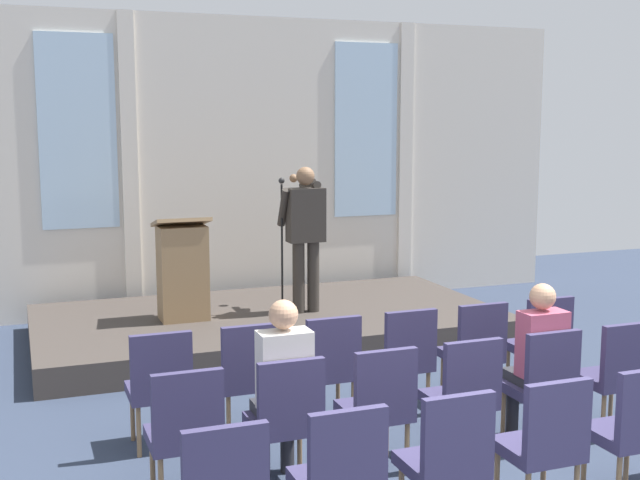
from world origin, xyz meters
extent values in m
cube|color=silver|center=(0.00, 6.77, 1.91)|extent=(9.61, 0.10, 3.83)
cube|color=silver|center=(-1.92, 6.71, 2.35)|extent=(0.93, 0.04, 2.38)
cube|color=silver|center=(-1.31, 6.72, 1.91)|extent=(0.20, 0.08, 3.83)
cube|color=silver|center=(1.92, 6.71, 2.35)|extent=(0.93, 0.04, 2.38)
cube|color=silver|center=(2.54, 6.72, 1.91)|extent=(0.20, 0.08, 3.83)
cube|color=#3F3833|center=(0.00, 5.10, 0.15)|extent=(5.23, 2.75, 0.30)
cylinder|color=#332D28|center=(0.32, 4.96, 0.71)|extent=(0.14, 0.14, 0.82)
cylinder|color=#332D28|center=(0.50, 4.96, 0.71)|extent=(0.14, 0.14, 0.82)
cube|color=#332D28|center=(0.41, 4.96, 1.42)|extent=(0.42, 0.22, 0.62)
cube|color=#B28C19|center=(0.41, 5.07, 1.50)|extent=(0.06, 0.01, 0.37)
sphere|color=#8C6647|center=(0.41, 4.97, 1.87)|extent=(0.21, 0.21, 0.21)
cylinder|color=#332D28|center=(0.17, 5.04, 1.51)|extent=(0.09, 0.28, 0.45)
cylinder|color=#332D28|center=(0.57, 5.09, 1.74)|extent=(0.15, 0.36, 0.15)
cylinder|color=#332D28|center=(0.53, 5.22, 1.76)|extent=(0.11, 0.34, 0.15)
sphere|color=#8C6647|center=(0.45, 5.49, 1.81)|extent=(0.10, 0.10, 0.10)
cylinder|color=black|center=(0.16, 5.06, 0.31)|extent=(0.28, 0.28, 0.03)
cylinder|color=black|center=(0.16, 5.06, 1.05)|extent=(0.02, 0.02, 1.45)
sphere|color=#262626|center=(0.16, 5.06, 1.82)|extent=(0.07, 0.07, 0.07)
cube|color=#93724C|center=(-0.98, 5.11, 0.82)|extent=(0.52, 0.40, 1.05)
cube|color=#93724C|center=(-0.98, 5.13, 1.39)|extent=(0.60, 0.48, 0.14)
cylinder|color=olive|center=(-1.54, 2.51, 0.20)|extent=(0.04, 0.04, 0.40)
cylinder|color=olive|center=(-1.90, 2.51, 0.20)|extent=(0.04, 0.04, 0.40)
cylinder|color=olive|center=(-1.54, 2.17, 0.20)|extent=(0.04, 0.04, 0.40)
cylinder|color=olive|center=(-1.90, 2.17, 0.20)|extent=(0.04, 0.04, 0.40)
cube|color=#383356|center=(-1.72, 2.34, 0.44)|extent=(0.46, 0.44, 0.08)
cube|color=#383356|center=(-1.72, 2.15, 0.71)|extent=(0.46, 0.06, 0.46)
cylinder|color=olive|center=(-0.85, 2.51, 0.20)|extent=(0.04, 0.04, 0.40)
cylinder|color=olive|center=(-1.21, 2.51, 0.20)|extent=(0.04, 0.04, 0.40)
cylinder|color=olive|center=(-0.85, 2.17, 0.20)|extent=(0.04, 0.04, 0.40)
cylinder|color=olive|center=(-1.21, 2.17, 0.20)|extent=(0.04, 0.04, 0.40)
cube|color=#383356|center=(-1.03, 2.34, 0.44)|extent=(0.46, 0.44, 0.08)
cube|color=#383356|center=(-1.03, 2.15, 0.71)|extent=(0.46, 0.06, 0.46)
cylinder|color=olive|center=(-0.16, 2.51, 0.20)|extent=(0.04, 0.04, 0.40)
cylinder|color=olive|center=(-0.52, 2.51, 0.20)|extent=(0.04, 0.04, 0.40)
cylinder|color=olive|center=(-0.16, 2.17, 0.20)|extent=(0.04, 0.04, 0.40)
cylinder|color=olive|center=(-0.52, 2.17, 0.20)|extent=(0.04, 0.04, 0.40)
cube|color=#383356|center=(-0.34, 2.34, 0.44)|extent=(0.46, 0.44, 0.08)
cube|color=#383356|center=(-0.34, 2.15, 0.71)|extent=(0.46, 0.06, 0.46)
cylinder|color=olive|center=(0.52, 2.51, 0.20)|extent=(0.04, 0.04, 0.40)
cylinder|color=olive|center=(0.16, 2.51, 0.20)|extent=(0.04, 0.04, 0.40)
cylinder|color=olive|center=(0.52, 2.17, 0.20)|extent=(0.04, 0.04, 0.40)
cylinder|color=olive|center=(0.16, 2.17, 0.20)|extent=(0.04, 0.04, 0.40)
cube|color=#383356|center=(0.34, 2.34, 0.44)|extent=(0.46, 0.44, 0.08)
cube|color=#383356|center=(0.34, 2.15, 0.71)|extent=(0.46, 0.06, 0.46)
cylinder|color=olive|center=(1.21, 2.51, 0.20)|extent=(0.04, 0.04, 0.40)
cylinder|color=olive|center=(0.85, 2.51, 0.20)|extent=(0.04, 0.04, 0.40)
cylinder|color=olive|center=(1.21, 2.17, 0.20)|extent=(0.04, 0.04, 0.40)
cylinder|color=olive|center=(0.85, 2.17, 0.20)|extent=(0.04, 0.04, 0.40)
cube|color=#383356|center=(1.03, 2.34, 0.44)|extent=(0.46, 0.44, 0.08)
cube|color=#383356|center=(1.03, 2.15, 0.71)|extent=(0.46, 0.06, 0.46)
cylinder|color=olive|center=(1.90, 2.51, 0.20)|extent=(0.04, 0.04, 0.40)
cylinder|color=olive|center=(1.54, 2.51, 0.20)|extent=(0.04, 0.04, 0.40)
cylinder|color=olive|center=(1.90, 2.17, 0.20)|extent=(0.04, 0.04, 0.40)
cylinder|color=olive|center=(1.54, 2.17, 0.20)|extent=(0.04, 0.04, 0.40)
cube|color=#383356|center=(1.72, 2.34, 0.44)|extent=(0.46, 0.44, 0.08)
cube|color=#383356|center=(1.72, 2.15, 0.71)|extent=(0.46, 0.06, 0.46)
cylinder|color=olive|center=(-1.54, 1.53, 0.20)|extent=(0.04, 0.04, 0.40)
cylinder|color=olive|center=(-1.90, 1.53, 0.20)|extent=(0.04, 0.04, 0.40)
cylinder|color=olive|center=(-1.54, 1.19, 0.20)|extent=(0.04, 0.04, 0.40)
cube|color=#383356|center=(-1.72, 1.36, 0.44)|extent=(0.46, 0.44, 0.08)
cube|color=#383356|center=(-1.72, 1.17, 0.71)|extent=(0.46, 0.06, 0.46)
cylinder|color=olive|center=(-0.85, 1.53, 0.20)|extent=(0.04, 0.04, 0.40)
cylinder|color=olive|center=(-1.21, 1.53, 0.20)|extent=(0.04, 0.04, 0.40)
cylinder|color=olive|center=(-0.85, 1.19, 0.20)|extent=(0.04, 0.04, 0.40)
cylinder|color=olive|center=(-1.21, 1.19, 0.20)|extent=(0.04, 0.04, 0.40)
cube|color=#383356|center=(-1.03, 1.36, 0.44)|extent=(0.46, 0.44, 0.08)
cube|color=#383356|center=(-1.03, 1.17, 0.71)|extent=(0.46, 0.06, 0.46)
cylinder|color=#2D2D33|center=(-1.12, 1.54, 0.22)|extent=(0.10, 0.10, 0.44)
cylinder|color=#2D2D33|center=(-0.94, 1.54, 0.22)|extent=(0.10, 0.10, 0.44)
cube|color=#2D2D33|center=(-1.03, 1.42, 0.50)|extent=(0.34, 0.36, 0.12)
cube|color=silver|center=(-1.03, 1.31, 0.83)|extent=(0.36, 0.20, 0.54)
sphere|color=tan|center=(-1.03, 1.33, 1.21)|extent=(0.20, 0.20, 0.20)
cylinder|color=olive|center=(-0.16, 1.53, 0.20)|extent=(0.04, 0.04, 0.40)
cylinder|color=olive|center=(-0.52, 1.53, 0.20)|extent=(0.04, 0.04, 0.40)
cylinder|color=olive|center=(-0.16, 1.19, 0.20)|extent=(0.04, 0.04, 0.40)
cylinder|color=olive|center=(-0.52, 1.19, 0.20)|extent=(0.04, 0.04, 0.40)
cube|color=#383356|center=(-0.34, 1.36, 0.44)|extent=(0.46, 0.44, 0.08)
cube|color=#383356|center=(-0.34, 1.17, 0.71)|extent=(0.46, 0.06, 0.46)
cylinder|color=olive|center=(0.52, 1.53, 0.20)|extent=(0.04, 0.04, 0.40)
cylinder|color=olive|center=(0.16, 1.53, 0.20)|extent=(0.04, 0.04, 0.40)
cylinder|color=olive|center=(0.52, 1.19, 0.20)|extent=(0.04, 0.04, 0.40)
cylinder|color=olive|center=(0.16, 1.19, 0.20)|extent=(0.04, 0.04, 0.40)
cube|color=#383356|center=(0.34, 1.36, 0.44)|extent=(0.46, 0.44, 0.08)
cube|color=#383356|center=(0.34, 1.17, 0.71)|extent=(0.46, 0.06, 0.46)
cylinder|color=olive|center=(1.21, 1.53, 0.20)|extent=(0.04, 0.04, 0.40)
cylinder|color=olive|center=(0.85, 1.53, 0.20)|extent=(0.04, 0.04, 0.40)
cylinder|color=olive|center=(1.21, 1.19, 0.20)|extent=(0.04, 0.04, 0.40)
cylinder|color=olive|center=(0.85, 1.19, 0.20)|extent=(0.04, 0.04, 0.40)
cube|color=#383356|center=(1.03, 1.36, 0.44)|extent=(0.46, 0.44, 0.08)
cube|color=#383356|center=(1.03, 1.17, 0.71)|extent=(0.46, 0.06, 0.46)
cylinder|color=#2D2D33|center=(0.94, 1.54, 0.22)|extent=(0.10, 0.10, 0.44)
cylinder|color=#2D2D33|center=(1.12, 1.54, 0.22)|extent=(0.10, 0.10, 0.44)
cube|color=#2D2D33|center=(1.03, 1.42, 0.50)|extent=(0.34, 0.36, 0.12)
cube|color=#B24C66|center=(1.03, 1.31, 0.81)|extent=(0.36, 0.20, 0.51)
sphere|color=tan|center=(1.03, 1.33, 1.18)|extent=(0.20, 0.20, 0.20)
cylinder|color=olive|center=(1.90, 1.53, 0.20)|extent=(0.04, 0.04, 0.40)
cylinder|color=olive|center=(1.54, 1.53, 0.20)|extent=(0.04, 0.04, 0.40)
cylinder|color=olive|center=(1.90, 1.19, 0.20)|extent=(0.04, 0.04, 0.40)
cylinder|color=olive|center=(1.54, 1.19, 0.20)|extent=(0.04, 0.04, 0.40)
cube|color=#383356|center=(1.72, 1.36, 0.44)|extent=(0.46, 0.44, 0.08)
cube|color=#383356|center=(1.72, 1.17, 0.71)|extent=(0.46, 0.06, 0.46)
cube|color=#383356|center=(-1.72, 0.18, 0.71)|extent=(0.46, 0.06, 0.46)
cube|color=#383356|center=(-1.03, 0.18, 0.71)|extent=(0.46, 0.06, 0.46)
cube|color=#383356|center=(-0.34, 0.37, 0.44)|extent=(0.46, 0.44, 0.08)
cube|color=#383356|center=(-0.34, 0.18, 0.71)|extent=(0.46, 0.06, 0.46)
cylinder|color=olive|center=(0.52, 0.54, 0.20)|extent=(0.04, 0.04, 0.40)
cylinder|color=olive|center=(0.16, 0.54, 0.20)|extent=(0.04, 0.04, 0.40)
cube|color=#383356|center=(0.34, 0.37, 0.44)|extent=(0.46, 0.44, 0.08)
cube|color=#383356|center=(0.34, 0.18, 0.71)|extent=(0.46, 0.06, 0.46)
cylinder|color=olive|center=(1.21, 0.54, 0.20)|extent=(0.04, 0.04, 0.40)
cylinder|color=olive|center=(0.85, 0.54, 0.20)|extent=(0.04, 0.04, 0.40)
cube|color=#383356|center=(1.03, 0.37, 0.44)|extent=(0.46, 0.44, 0.08)
camera|label=1|loc=(-2.67, -3.75, 2.51)|focal=45.86mm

